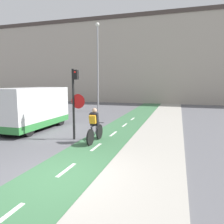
# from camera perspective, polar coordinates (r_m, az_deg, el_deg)

# --- Properties ---
(ground_plane) EXTENTS (120.00, 120.00, 0.00)m
(ground_plane) POSITION_cam_1_polar(r_m,az_deg,el_deg) (6.65, -13.97, -16.20)
(ground_plane) COLOR #5B5B60
(bike_lane) EXTENTS (2.20, 60.00, 0.02)m
(bike_lane) POSITION_cam_1_polar(r_m,az_deg,el_deg) (6.65, -13.95, -16.11)
(bike_lane) COLOR #3D7047
(bike_lane) RESTS_ON ground_plane
(sidewalk_strip) EXTENTS (2.40, 60.00, 0.05)m
(sidewalk_strip) POSITION_cam_1_polar(r_m,az_deg,el_deg) (5.88, 6.79, -19.03)
(sidewalk_strip) COLOR #A8A399
(sidewalk_strip) RESTS_ON ground_plane
(building_row_background) EXTENTS (60.00, 5.20, 11.43)m
(building_row_background) POSITION_cam_1_polar(r_m,az_deg,el_deg) (31.22, 11.35, 13.09)
(building_row_background) COLOR #B2A899
(building_row_background) RESTS_ON ground_plane
(traffic_light_pole) EXTENTS (0.67, 0.25, 3.30)m
(traffic_light_pole) POSITION_cam_1_polar(r_m,az_deg,el_deg) (10.26, -9.66, 4.03)
(traffic_light_pole) COLOR black
(traffic_light_pole) RESTS_ON ground_plane
(street_lamp_far) EXTENTS (0.36, 0.36, 8.07)m
(street_lamp_far) POSITION_cam_1_polar(r_m,az_deg,el_deg) (20.68, -3.76, 13.60)
(street_lamp_far) COLOR gray
(street_lamp_far) RESTS_ON ground_plane
(cyclist_near) EXTENTS (0.46, 1.84, 1.56)m
(cyclist_near) POSITION_cam_1_polar(r_m,az_deg,el_deg) (9.76, -4.58, -3.82)
(cyclist_near) COLOR black
(cyclist_near) RESTS_ON ground_plane
(van) EXTENTS (2.05, 4.73, 2.38)m
(van) POSITION_cam_1_polar(r_m,az_deg,el_deg) (13.29, -20.13, 0.72)
(van) COLOR silver
(van) RESTS_ON ground_plane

